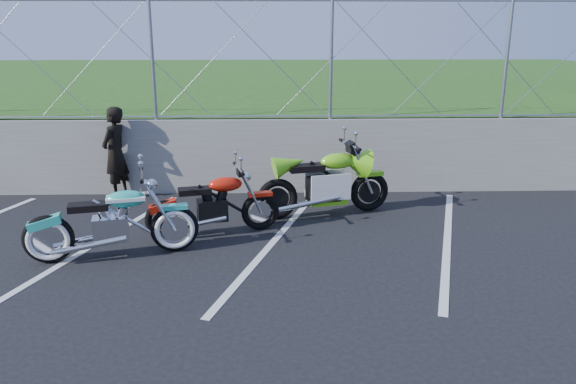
{
  "coord_description": "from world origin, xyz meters",
  "views": [
    {
      "loc": [
        -0.01,
        -6.18,
        2.79
      ],
      "look_at": [
        0.21,
        1.3,
        0.62
      ],
      "focal_mm": 35.0,
      "sensor_mm": 36.0,
      "label": 1
    }
  ],
  "objects_px": {
    "naked_orange": "(215,207)",
    "person_standing": "(115,153)",
    "sportbike_green": "(326,185)",
    "cruiser_turquoise": "(115,225)"
  },
  "relations": [
    {
      "from": "naked_orange",
      "to": "person_standing",
      "type": "xyz_separation_m",
      "value": [
        -1.86,
        1.86,
        0.38
      ]
    },
    {
      "from": "naked_orange",
      "to": "sportbike_green",
      "type": "relative_size",
      "value": 0.88
    },
    {
      "from": "sportbike_green",
      "to": "person_standing",
      "type": "xyz_separation_m",
      "value": [
        -3.49,
        1.05,
        0.3
      ]
    },
    {
      "from": "naked_orange",
      "to": "person_standing",
      "type": "relative_size",
      "value": 1.19
    },
    {
      "from": "cruiser_turquoise",
      "to": "naked_orange",
      "type": "distance_m",
      "value": 1.43
    },
    {
      "from": "cruiser_turquoise",
      "to": "naked_orange",
      "type": "bearing_deg",
      "value": 20.9
    },
    {
      "from": "cruiser_turquoise",
      "to": "sportbike_green",
      "type": "relative_size",
      "value": 1.0
    },
    {
      "from": "naked_orange",
      "to": "sportbike_green",
      "type": "height_order",
      "value": "sportbike_green"
    },
    {
      "from": "cruiser_turquoise",
      "to": "sportbike_green",
      "type": "xyz_separation_m",
      "value": [
        2.83,
        1.61,
        0.05
      ]
    },
    {
      "from": "naked_orange",
      "to": "cruiser_turquoise",
      "type": "bearing_deg",
      "value": -159.96
    }
  ]
}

